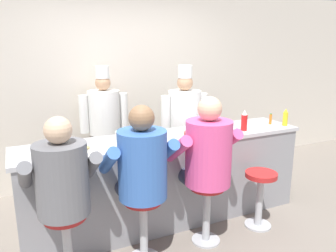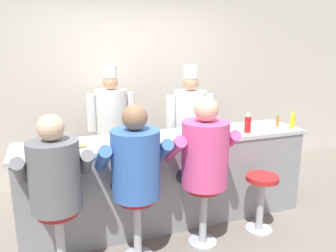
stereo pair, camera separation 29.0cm
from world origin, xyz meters
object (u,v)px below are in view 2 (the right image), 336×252
object	(u,v)px
water_pitcher_clear	(212,118)
diner_seated_blue	(135,167)
hot_sauce_bottle_orange	(277,121)
cereal_bowl	(190,135)
coffee_mug_white	(120,134)
ketchup_bottle_red	(248,123)
cook_in_whites_near	(112,122)
breakfast_plate	(81,147)
cook_in_whites_far	(190,125)
empty_stool_round	(261,194)
diner_seated_grey	(55,179)
diner_seated_pink	(203,157)
coffee_mug_blue	(209,130)
mustard_bottle_yellow	(293,120)

from	to	relation	value
water_pitcher_clear	diner_seated_blue	world-z (taller)	diner_seated_blue
hot_sauce_bottle_orange	cereal_bowl	world-z (taller)	hot_sauce_bottle_orange
coffee_mug_white	diner_seated_blue	bearing A→B (deg)	-90.42
hot_sauce_bottle_orange	ketchup_bottle_red	bearing A→B (deg)	-167.33
hot_sauce_bottle_orange	cook_in_whites_near	size ratio (longest dim) A/B	0.08
diner_seated_blue	breakfast_plate	bearing A→B (deg)	137.32
cook_in_whites_near	cook_in_whites_far	size ratio (longest dim) A/B	0.99
diner_seated_blue	empty_stool_round	distance (m)	1.40
breakfast_plate	diner_seated_grey	xyz separation A→B (m)	(-0.25, -0.38, -0.13)
diner_seated_pink	cook_in_whites_far	size ratio (longest dim) A/B	0.87
ketchup_bottle_red	coffee_mug_blue	distance (m)	0.45
cereal_bowl	coffee_mug_blue	size ratio (longest dim) A/B	0.96
coffee_mug_white	empty_stool_round	size ratio (longest dim) A/B	0.22
breakfast_plate	cook_in_whites_far	bearing A→B (deg)	27.10
hot_sauce_bottle_orange	diner_seated_pink	world-z (taller)	diner_seated_pink
ketchup_bottle_red	cereal_bowl	bearing A→B (deg)	178.41
coffee_mug_blue	breakfast_plate	bearing A→B (deg)	-177.17
cereal_bowl	diner_seated_pink	bearing A→B (deg)	-94.91
empty_stool_round	water_pitcher_clear	bearing A→B (deg)	108.52
empty_stool_round	diner_seated_blue	bearing A→B (deg)	178.42
diner_seated_grey	mustard_bottle_yellow	bearing A→B (deg)	7.40
cereal_bowl	diner_seated_grey	world-z (taller)	diner_seated_grey
mustard_bottle_yellow	diner_seated_pink	world-z (taller)	diner_seated_pink
coffee_mug_white	cook_in_whites_far	world-z (taller)	cook_in_whites_far
ketchup_bottle_red	diner_seated_blue	distance (m)	1.44
hot_sauce_bottle_orange	water_pitcher_clear	bearing A→B (deg)	166.60
empty_stool_round	cook_in_whites_far	size ratio (longest dim) A/B	0.37
cook_in_whites_near	diner_seated_pink	bearing A→B (deg)	-72.18
mustard_bottle_yellow	breakfast_plate	xyz separation A→B (m)	(-2.38, 0.04, -0.08)
cook_in_whites_far	mustard_bottle_yellow	bearing A→B (deg)	-39.10
coffee_mug_white	cook_in_whites_near	size ratio (longest dim) A/B	0.08
diner_seated_grey	cook_in_whites_near	world-z (taller)	cook_in_whites_near
coffee_mug_white	empty_stool_round	bearing A→B (deg)	-25.38
diner_seated_blue	diner_seated_pink	world-z (taller)	diner_seated_pink
coffee_mug_white	cook_in_whites_near	world-z (taller)	cook_in_whites_near
cook_in_whites_far	hot_sauce_bottle_orange	bearing A→B (deg)	-37.33
breakfast_plate	cook_in_whites_far	world-z (taller)	cook_in_whites_far
ketchup_bottle_red	diner_seated_grey	xyz separation A→B (m)	(-2.04, -0.36, -0.22)
cereal_bowl	coffee_mug_blue	world-z (taller)	coffee_mug_blue
water_pitcher_clear	diner_seated_grey	distance (m)	1.88
mustard_bottle_yellow	water_pitcher_clear	world-z (taller)	water_pitcher_clear
empty_stool_round	mustard_bottle_yellow	bearing A→B (deg)	29.93
diner_seated_blue	empty_stool_round	world-z (taller)	diner_seated_blue
cereal_bowl	cook_in_whites_near	size ratio (longest dim) A/B	0.08
cereal_bowl	coffee_mug_blue	bearing A→B (deg)	14.48
hot_sauce_bottle_orange	empty_stool_round	xyz separation A→B (m)	(-0.55, -0.51, -0.62)
cook_in_whites_near	coffee_mug_blue	bearing A→B (deg)	-56.12
ketchup_bottle_red	hot_sauce_bottle_orange	world-z (taller)	ketchup_bottle_red
ketchup_bottle_red	breakfast_plate	distance (m)	1.79
ketchup_bottle_red	cook_in_whites_far	xyz separation A→B (m)	(-0.35, 0.75, -0.16)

